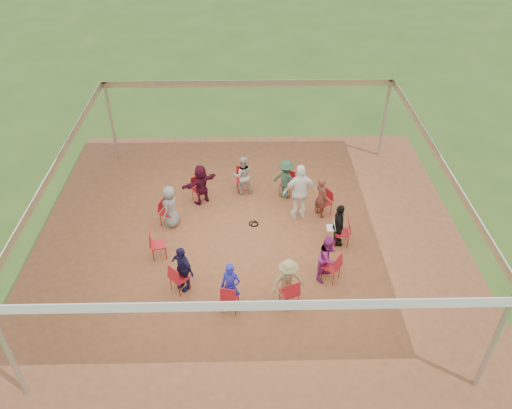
{
  "coord_description": "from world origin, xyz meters",
  "views": [
    {
      "loc": [
        -0.05,
        -11.47,
        9.94
      ],
      "look_at": [
        0.18,
        0.3,
        1.18
      ],
      "focal_mm": 35.0,
      "sensor_mm": 36.0,
      "label": 1
    }
  ],
  "objects_px": {
    "chair_3": "(243,180)",
    "person_seated_1": "(321,197)",
    "person_seated_6": "(182,268)",
    "chair_9": "(289,292)",
    "person_seated_7": "(231,286)",
    "chair_1": "(324,203)",
    "person_seated_0": "(339,225)",
    "laptop": "(333,226)",
    "person_seated_5": "(170,206)",
    "cable_coil": "(254,224)",
    "chair_7": "(180,278)",
    "chair_8": "(230,297)",
    "person_seated_2": "(286,179)",
    "standing_person": "(300,192)",
    "person_seated_9": "(328,258)",
    "person_seated_4": "(201,184)",
    "person_seated_3": "(243,175)",
    "chair_5": "(168,212)",
    "chair_4": "(200,189)",
    "chair_6": "(158,245)",
    "chair_2": "(287,184)",
    "person_seated_8": "(288,282)",
    "chair_0": "(342,232)",
    "chair_10": "(331,266)"
  },
  "relations": [
    {
      "from": "chair_3",
      "to": "chair_8",
      "type": "distance_m",
      "value": 5.39
    },
    {
      "from": "chair_1",
      "to": "person_seated_9",
      "type": "height_order",
      "value": "person_seated_9"
    },
    {
      "from": "person_seated_0",
      "to": "standing_person",
      "type": "xyz_separation_m",
      "value": [
        -1.02,
        1.36,
        0.25
      ]
    },
    {
      "from": "chair_0",
      "to": "person_seated_3",
      "type": "distance_m",
      "value": 4.04
    },
    {
      "from": "person_seated_6",
      "to": "laptop",
      "type": "distance_m",
      "value": 4.59
    },
    {
      "from": "chair_5",
      "to": "chair_9",
      "type": "distance_m",
      "value": 4.95
    },
    {
      "from": "person_seated_2",
      "to": "person_seated_9",
      "type": "height_order",
      "value": "same"
    },
    {
      "from": "chair_3",
      "to": "person_seated_6",
      "type": "distance_m",
      "value": 4.85
    },
    {
      "from": "chair_1",
      "to": "chair_3",
      "type": "relative_size",
      "value": 1.0
    },
    {
      "from": "person_seated_4",
      "to": "person_seated_6",
      "type": "bearing_deg",
      "value": 49.09
    },
    {
      "from": "person_seated_0",
      "to": "person_seated_1",
      "type": "bearing_deg",
      "value": 16.36
    },
    {
      "from": "person_seated_6",
      "to": "person_seated_7",
      "type": "distance_m",
      "value": 1.47
    },
    {
      "from": "chair_8",
      "to": "person_seated_7",
      "type": "height_order",
      "value": "person_seated_7"
    },
    {
      "from": "chair_8",
      "to": "standing_person",
      "type": "xyz_separation_m",
      "value": [
        2.12,
        3.88,
        0.52
      ]
    },
    {
      "from": "person_seated_3",
      "to": "person_seated_8",
      "type": "relative_size",
      "value": 1.0
    },
    {
      "from": "person_seated_4",
      "to": "person_seated_9",
      "type": "xyz_separation_m",
      "value": [
        3.69,
        -3.6,
        0.0
      ]
    },
    {
      "from": "person_seated_3",
      "to": "person_seated_6",
      "type": "distance_m",
      "value": 4.74
    },
    {
      "from": "chair_2",
      "to": "person_seated_4",
      "type": "xyz_separation_m",
      "value": [
        -2.86,
        -0.34,
        0.26
      ]
    },
    {
      "from": "person_seated_8",
      "to": "standing_person",
      "type": "distance_m",
      "value": 3.7
    },
    {
      "from": "chair_1",
      "to": "person_seated_0",
      "type": "bearing_deg",
      "value": 159.25
    },
    {
      "from": "chair_4",
      "to": "chair_10",
      "type": "height_order",
      "value": "same"
    },
    {
      "from": "chair_2",
      "to": "person_seated_2",
      "type": "height_order",
      "value": "person_seated_2"
    },
    {
      "from": "chair_7",
      "to": "person_seated_5",
      "type": "relative_size",
      "value": 0.64
    },
    {
      "from": "chair_3",
      "to": "chair_7",
      "type": "relative_size",
      "value": 1.0
    },
    {
      "from": "standing_person",
      "to": "cable_coil",
      "type": "height_order",
      "value": "standing_person"
    },
    {
      "from": "chair_1",
      "to": "person_seated_6",
      "type": "height_order",
      "value": "person_seated_6"
    },
    {
      "from": "chair_2",
      "to": "chair_4",
      "type": "bearing_deg",
      "value": 32.73
    },
    {
      "from": "chair_10",
      "to": "laptop",
      "type": "relative_size",
      "value": 2.61
    },
    {
      "from": "chair_0",
      "to": "person_seated_8",
      "type": "xyz_separation_m",
      "value": [
        -1.78,
        -2.27,
        0.26
      ]
    },
    {
      "from": "person_seated_7",
      "to": "standing_person",
      "type": "height_order",
      "value": "standing_person"
    },
    {
      "from": "chair_0",
      "to": "chair_1",
      "type": "distance_m",
      "value": 1.53
    },
    {
      "from": "person_seated_5",
      "to": "cable_coil",
      "type": "distance_m",
      "value": 2.67
    },
    {
      "from": "person_seated_5",
      "to": "laptop",
      "type": "bearing_deg",
      "value": 97.92
    },
    {
      "from": "chair_8",
      "to": "laptop",
      "type": "relative_size",
      "value": 2.61
    },
    {
      "from": "chair_3",
      "to": "chair_7",
      "type": "xyz_separation_m",
      "value": [
        -1.67,
        -4.67,
        0.0
      ]
    },
    {
      "from": "person_seated_2",
      "to": "laptop",
      "type": "distance_m",
      "value": 2.73
    },
    {
      "from": "chair_1",
      "to": "person_seated_0",
      "type": "xyz_separation_m",
      "value": [
        0.23,
        -1.49,
        0.26
      ]
    },
    {
      "from": "person_seated_9",
      "to": "chair_8",
      "type": "bearing_deg",
      "value": 149.28
    },
    {
      "from": "chair_3",
      "to": "chair_4",
      "type": "bearing_deg",
      "value": 16.36
    },
    {
      "from": "chair_3",
      "to": "person_seated_1",
      "type": "bearing_deg",
      "value": 145.27
    },
    {
      "from": "chair_3",
      "to": "person_seated_3",
      "type": "bearing_deg",
      "value": 90.0
    },
    {
      "from": "person_seated_1",
      "to": "person_seated_4",
      "type": "distance_m",
      "value": 3.94
    },
    {
      "from": "chair_7",
      "to": "chair_8",
      "type": "bearing_deg",
      "value": 16.36
    },
    {
      "from": "chair_9",
      "to": "person_seated_7",
      "type": "xyz_separation_m",
      "value": [
        -1.51,
        -0.01,
        0.26
      ]
    },
    {
      "from": "chair_4",
      "to": "chair_6",
      "type": "distance_m",
      "value": 2.94
    },
    {
      "from": "chair_4",
      "to": "person_seated_1",
      "type": "xyz_separation_m",
      "value": [
        3.93,
        -0.88,
        0.26
      ]
    },
    {
      "from": "person_seated_0",
      "to": "person_seated_8",
      "type": "xyz_separation_m",
      "value": [
        -1.66,
        -2.28,
        0.0
      ]
    },
    {
      "from": "chair_1",
      "to": "person_seated_2",
      "type": "xyz_separation_m",
      "value": [
        -1.16,
        0.96,
        0.26
      ]
    },
    {
      "from": "person_seated_0",
      "to": "person_seated_7",
      "type": "xyz_separation_m",
      "value": [
        -3.12,
        -2.4,
        0.0
      ]
    },
    {
      "from": "chair_5",
      "to": "person_seated_4",
      "type": "bearing_deg",
      "value": 159.25
    }
  ]
}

